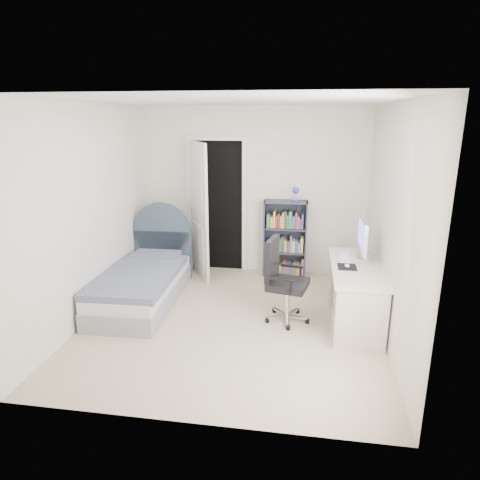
# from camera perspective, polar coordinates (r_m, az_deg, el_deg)

# --- Properties ---
(room_shell) EXTENTS (3.50, 3.70, 2.60)m
(room_shell) POSITION_cam_1_polar(r_m,az_deg,el_deg) (4.76, -1.08, 2.87)
(room_shell) COLOR tan
(room_shell) RESTS_ON ground
(door) EXTENTS (0.92, 0.73, 2.06)m
(door) POSITION_cam_1_polar(r_m,az_deg,el_deg) (6.42, -4.67, 4.37)
(door) COLOR black
(door) RESTS_ON ground
(bed) EXTENTS (0.93, 1.89, 1.15)m
(bed) POSITION_cam_1_polar(r_m,az_deg,el_deg) (5.76, -12.72, -5.44)
(bed) COLOR gray
(bed) RESTS_ON ground
(nightstand) EXTENTS (0.43, 0.43, 0.62)m
(nightstand) POSITION_cam_1_polar(r_m,az_deg,el_deg) (6.84, -11.09, -0.53)
(nightstand) COLOR tan
(nightstand) RESTS_ON ground
(floor_lamp) EXTENTS (0.22, 0.22, 1.56)m
(floor_lamp) POSITION_cam_1_polar(r_m,az_deg,el_deg) (6.69, -6.18, 1.30)
(floor_lamp) COLOR silver
(floor_lamp) RESTS_ON ground
(bookcase) EXTENTS (0.64, 0.27, 1.36)m
(bookcase) POSITION_cam_1_polar(r_m,az_deg,el_deg) (6.49, 6.04, -0.13)
(bookcase) COLOR #373C4B
(bookcase) RESTS_ON ground
(desk) EXTENTS (0.57, 1.43, 1.17)m
(desk) POSITION_cam_1_polar(r_m,az_deg,el_deg) (5.19, 15.08, -6.61)
(desk) COLOR beige
(desk) RESTS_ON ground
(office_chair) EXTENTS (0.54, 0.56, 1.00)m
(office_chair) POSITION_cam_1_polar(r_m,az_deg,el_deg) (5.03, 5.54, -4.83)
(office_chair) COLOR silver
(office_chair) RESTS_ON ground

